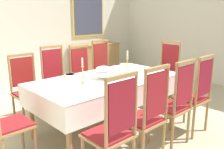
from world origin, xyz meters
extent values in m
cube|color=#B0A98C|center=(0.00, 0.00, -0.02)|extent=(7.14, 5.65, 0.04)
cube|color=silver|center=(0.00, 2.87, 1.66)|extent=(7.14, 0.08, 3.33)
cube|color=silver|center=(3.61, 0.00, 1.66)|extent=(0.08, 5.65, 3.33)
cylinder|color=#9D6F4B|center=(-0.98, -0.55, 0.37)|extent=(0.07, 0.07, 0.74)
cylinder|color=#A27846|center=(0.98, -0.55, 0.37)|extent=(0.07, 0.07, 0.74)
cylinder|color=#A16B41|center=(-0.98, 0.38, 0.37)|extent=(0.07, 0.07, 0.74)
cylinder|color=#A3744B|center=(0.98, 0.38, 0.37)|extent=(0.07, 0.07, 0.74)
cube|color=#9E754C|center=(0.00, -0.08, 0.70)|extent=(2.04, 1.01, 0.08)
cube|color=#9D7448|center=(0.00, -0.08, 0.76)|extent=(2.16, 1.13, 0.03)
cube|color=white|center=(0.00, -0.08, 0.77)|extent=(2.18, 1.15, 0.00)
cube|color=white|center=(0.00, -0.65, 0.62)|extent=(2.18, 0.00, 0.30)
cube|color=white|center=(0.00, 0.48, 0.62)|extent=(2.18, 0.00, 0.30)
cube|color=white|center=(-1.08, -0.08, 0.62)|extent=(0.00, 1.15, 0.30)
cube|color=white|center=(1.08, -0.08, 0.62)|extent=(0.00, 1.15, 0.30)
cylinder|color=#A67040|center=(-0.60, -0.81, 0.24)|extent=(0.04, 0.04, 0.47)
cube|color=#9D7448|center=(-0.79, -0.99, 0.48)|extent=(0.44, 0.42, 0.03)
cube|color=maroon|center=(-0.79, -0.99, 0.51)|extent=(0.40, 0.38, 0.02)
cylinder|color=#A77551|center=(-0.99, -1.18, 0.82)|extent=(0.03, 0.03, 0.65)
cylinder|color=#9A714E|center=(-0.60, -1.18, 0.82)|extent=(0.03, 0.03, 0.65)
cube|color=maroon|center=(-0.79, -1.18, 0.85)|extent=(0.34, 0.02, 0.49)
cube|color=#9D7448|center=(-0.79, -1.18, 1.14)|extent=(0.40, 0.04, 0.04)
cylinder|color=#976B48|center=(-0.60, 0.64, 0.24)|extent=(0.04, 0.04, 0.47)
cylinder|color=#A2734C|center=(-0.98, 0.64, 0.24)|extent=(0.04, 0.04, 0.47)
cylinder|color=#A47043|center=(-0.60, 1.00, 0.24)|extent=(0.04, 0.04, 0.47)
cylinder|color=#976B46|center=(-0.98, 1.00, 0.24)|extent=(0.04, 0.04, 0.47)
cube|color=#9D7448|center=(-0.79, 0.82, 0.48)|extent=(0.44, 0.42, 0.03)
cube|color=maroon|center=(-0.79, 0.82, 0.51)|extent=(0.40, 0.38, 0.02)
cylinder|color=#A57048|center=(-0.60, 1.01, 0.79)|extent=(0.03, 0.03, 0.58)
cylinder|color=#98724A|center=(-0.99, 1.01, 0.79)|extent=(0.03, 0.03, 0.58)
cube|color=maroon|center=(-0.79, 1.01, 0.82)|extent=(0.34, 0.02, 0.44)
cube|color=#9D7448|center=(-0.79, 1.01, 1.08)|extent=(0.40, 0.04, 0.04)
cylinder|color=#A57F51|center=(-0.46, -0.81, 0.24)|extent=(0.04, 0.04, 0.47)
cylinder|color=#A37E50|center=(-0.08, -0.81, 0.24)|extent=(0.04, 0.04, 0.47)
cylinder|color=#9F7A46|center=(-0.08, -1.17, 0.24)|extent=(0.04, 0.04, 0.47)
cube|color=#9D7448|center=(-0.27, -0.99, 0.48)|extent=(0.44, 0.42, 0.03)
cube|color=maroon|center=(-0.27, -0.99, 0.51)|extent=(0.40, 0.38, 0.02)
cylinder|color=#A16F4F|center=(-0.46, -1.18, 0.82)|extent=(0.03, 0.03, 0.64)
cylinder|color=#9D7141|center=(-0.07, -1.18, 0.82)|extent=(0.03, 0.03, 0.64)
cube|color=maroon|center=(-0.27, -1.18, 0.85)|extent=(0.34, 0.02, 0.49)
cube|color=#9D7448|center=(-0.27, -1.18, 1.14)|extent=(0.40, 0.04, 0.04)
cylinder|color=#A06C4F|center=(-0.08, 0.64, 0.24)|extent=(0.04, 0.04, 0.47)
cylinder|color=#996C44|center=(-0.46, 0.64, 0.24)|extent=(0.04, 0.04, 0.47)
cylinder|color=#A37247|center=(-0.08, 1.00, 0.24)|extent=(0.04, 0.04, 0.47)
cylinder|color=#A6744F|center=(-0.46, 1.00, 0.24)|extent=(0.04, 0.04, 0.47)
cube|color=#9D7448|center=(-0.27, 0.82, 0.48)|extent=(0.44, 0.42, 0.03)
cube|color=maroon|center=(-0.27, 0.82, 0.51)|extent=(0.40, 0.38, 0.02)
cylinder|color=olive|center=(-0.07, 1.01, 0.83)|extent=(0.03, 0.03, 0.66)
cylinder|color=#977151|center=(-0.46, 1.01, 0.83)|extent=(0.03, 0.03, 0.66)
cube|color=maroon|center=(-0.27, 1.01, 0.86)|extent=(0.34, 0.02, 0.50)
cube|color=#9D7448|center=(-0.27, 1.01, 1.16)|extent=(0.40, 0.04, 0.04)
cylinder|color=#A5784E|center=(0.10, -0.81, 0.24)|extent=(0.04, 0.04, 0.47)
cylinder|color=olive|center=(0.48, -0.81, 0.24)|extent=(0.04, 0.04, 0.47)
cylinder|color=#996A45|center=(0.10, -1.17, 0.24)|extent=(0.04, 0.04, 0.47)
cylinder|color=olive|center=(0.48, -1.17, 0.24)|extent=(0.04, 0.04, 0.47)
cube|color=#9D7448|center=(0.29, -0.99, 0.48)|extent=(0.44, 0.42, 0.03)
cube|color=maroon|center=(0.29, -0.99, 0.51)|extent=(0.40, 0.38, 0.02)
cylinder|color=#966C50|center=(0.10, -1.18, 0.81)|extent=(0.03, 0.03, 0.63)
cylinder|color=#A37949|center=(0.49, -1.18, 0.81)|extent=(0.03, 0.03, 0.63)
cube|color=maroon|center=(0.29, -1.18, 0.84)|extent=(0.34, 0.02, 0.48)
cube|color=#9D7448|center=(0.29, -1.18, 1.13)|extent=(0.40, 0.04, 0.04)
cylinder|color=olive|center=(0.48, 0.64, 0.24)|extent=(0.04, 0.04, 0.47)
cylinder|color=#9E7B44|center=(0.10, 0.64, 0.24)|extent=(0.04, 0.04, 0.47)
cylinder|color=#A3714D|center=(0.48, 1.00, 0.24)|extent=(0.04, 0.04, 0.47)
cylinder|color=#A16C3F|center=(0.10, 1.00, 0.24)|extent=(0.04, 0.04, 0.47)
cube|color=#9D7448|center=(0.29, 0.82, 0.48)|extent=(0.44, 0.42, 0.03)
cube|color=maroon|center=(0.29, 0.82, 0.51)|extent=(0.40, 0.38, 0.02)
cylinder|color=#A67052|center=(0.49, 1.01, 0.80)|extent=(0.03, 0.03, 0.62)
cylinder|color=#A56E44|center=(0.10, 1.01, 0.80)|extent=(0.03, 0.03, 0.62)
cube|color=maroon|center=(0.29, 1.01, 0.84)|extent=(0.34, 0.02, 0.47)
cube|color=#9D7448|center=(0.29, 1.01, 1.11)|extent=(0.40, 0.04, 0.04)
cylinder|color=#A47744|center=(0.62, -0.81, 0.24)|extent=(0.04, 0.04, 0.47)
cylinder|color=#A67C4D|center=(1.00, -0.81, 0.24)|extent=(0.04, 0.04, 0.47)
cylinder|color=#96784E|center=(0.62, -1.17, 0.24)|extent=(0.04, 0.04, 0.47)
cylinder|color=olive|center=(1.00, -1.17, 0.24)|extent=(0.04, 0.04, 0.47)
cube|color=#9D7448|center=(0.81, -0.99, 0.48)|extent=(0.44, 0.42, 0.03)
cube|color=maroon|center=(0.81, -0.99, 0.51)|extent=(0.40, 0.38, 0.02)
cylinder|color=#A76D3E|center=(0.61, -1.18, 0.81)|extent=(0.03, 0.03, 0.63)
cylinder|color=olive|center=(1.00, -1.18, 0.81)|extent=(0.03, 0.03, 0.63)
cube|color=maroon|center=(0.81, -1.18, 0.84)|extent=(0.34, 0.02, 0.48)
cube|color=#9D7448|center=(0.81, -1.18, 1.13)|extent=(0.40, 0.04, 0.04)
cylinder|color=#9D7E4D|center=(1.00, 0.64, 0.24)|extent=(0.04, 0.04, 0.47)
cylinder|color=#9E743F|center=(0.62, 0.64, 0.24)|extent=(0.04, 0.04, 0.47)
cylinder|color=#A36F51|center=(1.00, 1.00, 0.24)|extent=(0.04, 0.04, 0.47)
cylinder|color=#9B724B|center=(0.62, 1.00, 0.24)|extent=(0.04, 0.04, 0.47)
cube|color=#9D7448|center=(0.81, 0.82, 0.48)|extent=(0.44, 0.42, 0.03)
cube|color=maroon|center=(0.81, 0.82, 0.51)|extent=(0.40, 0.38, 0.02)
cylinder|color=#A37E49|center=(1.00, 1.01, 0.84)|extent=(0.03, 0.03, 0.68)
cylinder|color=olive|center=(0.61, 1.01, 0.84)|extent=(0.03, 0.03, 0.68)
cube|color=maroon|center=(0.81, 1.01, 0.87)|extent=(0.34, 0.02, 0.52)
cube|color=#9D7448|center=(0.81, 1.01, 1.18)|extent=(0.40, 0.04, 0.04)
cylinder|color=#957751|center=(-1.24, 0.11, 0.24)|extent=(0.04, 0.04, 0.47)
cylinder|color=#A36B4A|center=(-1.24, -0.27, 0.24)|extent=(0.04, 0.04, 0.47)
cube|color=#9D7448|center=(-1.42, -0.08, 0.48)|extent=(0.42, 0.44, 0.03)
cube|color=maroon|center=(-1.42, -0.08, 0.51)|extent=(0.38, 0.40, 0.02)
cylinder|color=#9B7B45|center=(1.24, -0.27, 0.24)|extent=(0.04, 0.04, 0.47)
cylinder|color=#A66E45|center=(1.24, 0.11, 0.24)|extent=(0.04, 0.04, 0.47)
cylinder|color=olive|center=(1.60, -0.27, 0.24)|extent=(0.04, 0.04, 0.47)
cylinder|color=#9A714B|center=(1.60, 0.11, 0.24)|extent=(0.04, 0.04, 0.47)
cube|color=#9D7448|center=(1.42, -0.08, 0.48)|extent=(0.42, 0.44, 0.03)
cube|color=maroon|center=(1.42, -0.08, 0.51)|extent=(0.38, 0.40, 0.02)
cylinder|color=olive|center=(1.61, -0.28, 0.84)|extent=(0.03, 0.03, 0.69)
cylinder|color=#9D7641|center=(1.61, 0.11, 0.84)|extent=(0.03, 0.03, 0.69)
cube|color=maroon|center=(1.61, -0.08, 0.88)|extent=(0.02, 0.34, 0.53)
cube|color=#9D7448|center=(1.61, -0.08, 1.19)|extent=(0.04, 0.40, 0.04)
cylinder|color=white|center=(-0.06, -0.08, 0.79)|extent=(0.14, 0.14, 0.02)
ellipsoid|color=white|center=(-0.06, -0.08, 0.85)|extent=(0.26, 0.26, 0.12)
ellipsoid|color=white|center=(-0.06, -0.08, 0.92)|extent=(0.23, 0.23, 0.09)
sphere|color=#4D695B|center=(-0.06, -0.08, 0.97)|extent=(0.03, 0.03, 0.03)
cylinder|color=gold|center=(-0.43, -0.08, 0.78)|extent=(0.07, 0.07, 0.02)
cylinder|color=gold|center=(-0.43, -0.08, 0.90)|extent=(0.02, 0.02, 0.22)
cone|color=gold|center=(-0.43, -0.08, 1.02)|extent=(0.04, 0.04, 0.02)
cylinder|color=silver|center=(-0.43, -0.08, 1.08)|extent=(0.02, 0.02, 0.10)
cylinder|color=gold|center=(0.43, -0.08, 0.78)|extent=(0.07, 0.07, 0.02)
cylinder|color=gold|center=(0.43, -0.08, 0.91)|extent=(0.02, 0.02, 0.23)
cone|color=gold|center=(0.43, -0.08, 1.03)|extent=(0.04, 0.04, 0.02)
cylinder|color=silver|center=(0.43, -0.08, 1.09)|extent=(0.02, 0.02, 0.10)
cylinder|color=white|center=(0.84, 0.35, 0.79)|extent=(0.20, 0.20, 0.04)
cylinder|color=white|center=(0.84, 0.35, 0.80)|extent=(0.16, 0.16, 0.02)
torus|color=#4D695B|center=(0.84, 0.35, 0.81)|extent=(0.19, 0.19, 0.01)
cylinder|color=white|center=(-0.33, 0.37, 0.79)|extent=(0.17, 0.17, 0.04)
cylinder|color=white|center=(-0.33, 0.37, 0.80)|extent=(0.14, 0.14, 0.03)
torus|color=#4D695B|center=(-0.33, 0.37, 0.81)|extent=(0.16, 0.16, 0.01)
cylinder|color=white|center=(0.58, 0.32, 0.79)|extent=(0.16, 0.16, 0.04)
cylinder|color=white|center=(0.58, 0.32, 0.80)|extent=(0.13, 0.13, 0.02)
torus|color=#4D695B|center=(0.58, 0.32, 0.81)|extent=(0.15, 0.15, 0.01)
cube|color=gold|center=(0.97, 0.32, 0.78)|extent=(0.04, 0.14, 0.00)
ellipsoid|color=gold|center=(0.95, 0.40, 0.78)|extent=(0.03, 0.05, 0.01)
cube|color=gold|center=(-0.45, 0.34, 0.78)|extent=(0.02, 0.14, 0.00)
ellipsoid|color=gold|center=(-0.45, 0.42, 0.78)|extent=(0.03, 0.05, 0.01)
cube|color=#9D7448|center=(1.93, 2.55, 0.44)|extent=(1.40, 0.44, 0.88)
cube|color=olive|center=(1.93, 2.55, 0.89)|extent=(1.44, 0.48, 0.02)
cube|color=#9F714E|center=(2.28, 2.77, 0.44)|extent=(0.59, 0.01, 0.70)
cube|color=#A37444|center=(1.58, 2.77, 0.44)|extent=(0.59, 0.01, 0.70)
cube|color=#D1B251|center=(1.91, 2.81, 1.71)|extent=(1.03, 0.04, 1.22)
cube|color=#3D4158|center=(1.91, 2.79, 1.71)|extent=(0.95, 0.01, 1.14)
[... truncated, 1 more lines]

